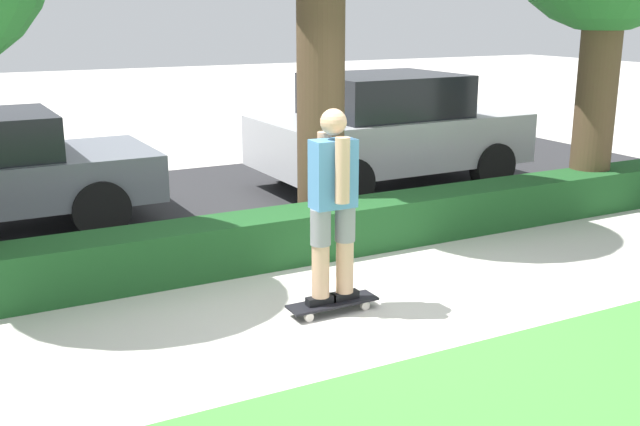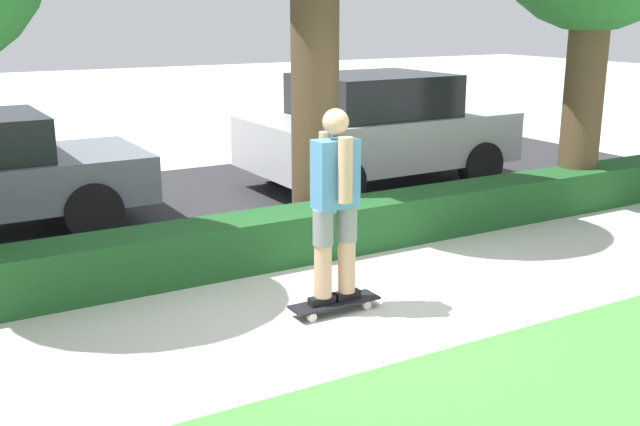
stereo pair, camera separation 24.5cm
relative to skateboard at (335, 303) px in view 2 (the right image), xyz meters
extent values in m
plane|color=beige|center=(0.23, -0.10, -0.08)|extent=(60.00, 60.00, 0.00)
cube|color=#2D2D30|center=(0.23, 4.10, -0.08)|extent=(16.26, 5.00, 0.01)
cube|color=#1E5123|center=(0.23, 1.50, 0.18)|extent=(16.26, 0.60, 0.53)
cube|color=black|center=(0.00, 0.00, 0.01)|extent=(0.83, 0.24, 0.02)
cylinder|color=silver|center=(0.28, -0.09, -0.04)|extent=(0.08, 0.04, 0.08)
cylinder|color=silver|center=(0.28, 0.09, -0.04)|extent=(0.08, 0.04, 0.08)
cylinder|color=silver|center=(-0.28, -0.09, -0.04)|extent=(0.08, 0.04, 0.08)
cylinder|color=silver|center=(-0.28, 0.09, -0.04)|extent=(0.08, 0.04, 0.08)
cube|color=black|center=(-0.12, 0.00, 0.05)|extent=(0.26, 0.09, 0.07)
cylinder|color=tan|center=(-0.12, 0.00, 0.48)|extent=(0.15, 0.15, 0.79)
cylinder|color=gray|center=(-0.12, 0.00, 0.72)|extent=(0.18, 0.18, 0.32)
cube|color=black|center=(0.12, 0.00, 0.05)|extent=(0.26, 0.09, 0.07)
cylinder|color=tan|center=(0.12, 0.00, 0.48)|extent=(0.15, 0.15, 0.79)
cylinder|color=gray|center=(0.12, 0.00, 0.72)|extent=(0.18, 0.18, 0.32)
cube|color=#4C84B7|center=(0.00, 0.00, 1.17)|extent=(0.38, 0.21, 0.58)
cylinder|color=tan|center=(0.00, -0.16, 1.23)|extent=(0.12, 0.12, 0.55)
cylinder|color=tan|center=(0.00, 0.16, 1.23)|extent=(0.12, 0.12, 0.55)
sphere|color=tan|center=(0.00, 0.00, 1.61)|extent=(0.22, 0.22, 0.22)
cylinder|color=brown|center=(0.97, 2.07, 1.72)|extent=(0.54, 0.54, 3.60)
cylinder|color=brown|center=(4.86, 1.65, 1.37)|extent=(0.52, 0.52, 2.91)
cylinder|color=black|center=(-1.30, 3.27, 0.26)|extent=(0.68, 0.21, 0.68)
cylinder|color=black|center=(-1.30, 4.90, 0.26)|extent=(0.68, 0.21, 0.68)
cube|color=#B7B7BC|center=(3.17, 3.98, 0.63)|extent=(4.01, 2.05, 0.73)
cube|color=black|center=(3.05, 3.98, 1.30)|extent=(2.10, 1.78, 0.60)
cylinder|color=black|center=(4.41, 3.07, 0.27)|extent=(0.70, 0.24, 0.70)
cylinder|color=black|center=(4.41, 4.90, 0.27)|extent=(0.70, 0.24, 0.70)
cylinder|color=black|center=(1.94, 3.07, 0.27)|extent=(0.70, 0.24, 0.70)
cylinder|color=black|center=(1.94, 4.90, 0.27)|extent=(0.70, 0.24, 0.70)
camera|label=1|loc=(-2.98, -5.40, 2.50)|focal=42.00mm
camera|label=2|loc=(-3.19, -5.28, 2.50)|focal=42.00mm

